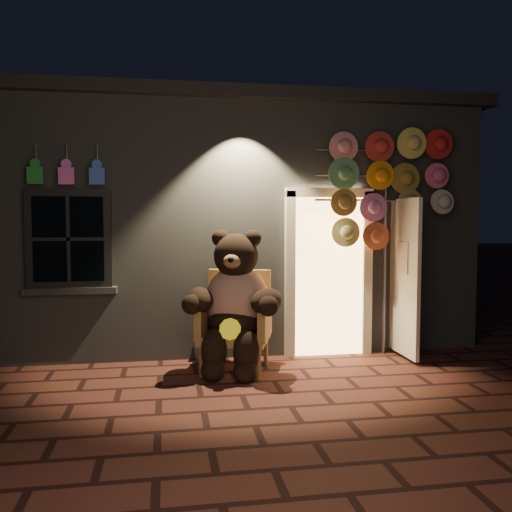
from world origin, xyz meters
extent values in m
plane|color=#51241E|center=(0.00, 0.00, 0.00)|extent=(60.00, 60.00, 0.00)
cube|color=slate|center=(0.00, 4.00, 1.65)|extent=(7.00, 5.00, 3.30)
cube|color=black|center=(0.00, 4.00, 3.38)|extent=(7.30, 5.30, 0.16)
cube|color=black|center=(-1.90, 1.46, 1.55)|extent=(1.00, 0.10, 1.20)
cube|color=black|center=(-1.90, 1.43, 1.55)|extent=(0.82, 0.06, 1.02)
cube|color=slate|center=(-1.90, 1.46, 0.92)|extent=(1.10, 0.14, 0.08)
cube|color=#FFC372|center=(1.35, 1.48, 1.05)|extent=(0.92, 0.10, 2.10)
cube|color=beige|center=(0.83, 1.44, 1.05)|extent=(0.12, 0.12, 2.20)
cube|color=beige|center=(1.87, 1.44, 1.05)|extent=(0.12, 0.12, 2.20)
cube|color=beige|center=(1.35, 1.44, 2.13)|extent=(1.16, 0.12, 0.12)
cube|color=beige|center=(2.25, 1.10, 1.05)|extent=(0.05, 0.80, 2.00)
cube|color=#227E2C|center=(-2.25, 1.38, 2.30)|extent=(0.18, 0.07, 0.20)
cylinder|color=#59595E|center=(-2.25, 1.44, 2.55)|extent=(0.02, 0.02, 0.25)
cube|color=#E45EC3|center=(-1.90, 1.38, 2.30)|extent=(0.18, 0.07, 0.20)
cylinder|color=#59595E|center=(-1.90, 1.44, 2.55)|extent=(0.02, 0.02, 0.25)
cube|color=blue|center=(-1.55, 1.38, 2.30)|extent=(0.18, 0.07, 0.20)
cylinder|color=#59595E|center=(-1.55, 1.44, 2.55)|extent=(0.02, 0.02, 0.25)
cube|color=#B09044|center=(0.04, 0.89, 0.40)|extent=(0.95, 0.91, 0.11)
cube|color=#B09044|center=(0.14, 1.21, 0.79)|extent=(0.76, 0.32, 0.77)
cube|color=#B09044|center=(-0.31, 0.98, 0.62)|extent=(0.28, 0.65, 0.44)
cube|color=#B09044|center=(0.38, 0.76, 0.62)|extent=(0.28, 0.65, 0.44)
cylinder|color=#B09044|center=(-0.37, 0.70, 0.18)|extent=(0.05, 0.05, 0.35)
cylinder|color=#B09044|center=(0.26, 0.50, 0.18)|extent=(0.05, 0.05, 0.35)
cylinder|color=#B09044|center=(-0.18, 1.29, 0.18)|extent=(0.05, 0.05, 0.35)
cylinder|color=#B09044|center=(0.45, 1.08, 0.18)|extent=(0.05, 0.05, 0.35)
ellipsoid|color=#AB2B12|center=(0.07, 0.95, 0.83)|extent=(0.92, 0.82, 0.81)
ellipsoid|color=black|center=(0.05, 0.86, 0.60)|extent=(0.77, 0.71, 0.38)
sphere|color=black|center=(0.06, 0.89, 1.36)|extent=(0.65, 0.65, 0.52)
sphere|color=black|center=(-0.12, 0.98, 1.57)|extent=(0.20, 0.20, 0.20)
sphere|color=black|center=(0.25, 0.87, 1.57)|extent=(0.20, 0.20, 0.20)
ellipsoid|color=olive|center=(-0.02, 0.67, 1.32)|extent=(0.24, 0.20, 0.16)
ellipsoid|color=black|center=(-0.37, 0.83, 0.87)|extent=(0.31, 0.54, 0.29)
ellipsoid|color=black|center=(0.36, 0.59, 0.87)|extent=(0.56, 0.60, 0.29)
ellipsoid|color=black|center=(-0.23, 0.59, 0.32)|extent=(0.29, 0.29, 0.50)
ellipsoid|color=black|center=(0.11, 0.48, 0.32)|extent=(0.29, 0.29, 0.50)
sphere|color=black|center=(-0.25, 0.53, 0.12)|extent=(0.27, 0.27, 0.27)
sphere|color=black|center=(0.09, 0.42, 0.12)|extent=(0.27, 0.27, 0.27)
cylinder|color=yellow|center=(-0.06, 0.54, 0.57)|extent=(0.27, 0.17, 0.24)
cylinder|color=#59595E|center=(2.10, 1.38, 1.44)|extent=(0.04, 0.04, 2.89)
cylinder|color=#59595E|center=(1.78, 1.36, 2.68)|extent=(1.28, 0.03, 0.03)
cylinder|color=#59595E|center=(1.78, 1.36, 2.35)|extent=(1.28, 0.03, 0.03)
cylinder|color=#59595E|center=(1.78, 1.36, 2.03)|extent=(1.28, 0.03, 0.03)
cylinder|color=pink|center=(1.50, 1.30, 2.73)|extent=(0.36, 0.11, 0.37)
cylinder|color=red|center=(1.93, 1.27, 2.73)|extent=(0.36, 0.11, 0.37)
cylinder|color=#D7C95D|center=(2.36, 1.24, 2.73)|extent=(0.36, 0.11, 0.37)
cylinder|color=red|center=(2.78, 1.30, 2.73)|extent=(0.36, 0.11, 0.37)
cylinder|color=#589664|center=(1.50, 1.27, 2.35)|extent=(0.36, 0.11, 0.37)
cylinder|color=orange|center=(1.93, 1.24, 2.35)|extent=(0.36, 0.11, 0.37)
cylinder|color=olive|center=(2.36, 1.30, 2.35)|extent=(0.36, 0.11, 0.37)
cylinder|color=#F25E8E|center=(2.78, 1.27, 2.35)|extent=(0.36, 0.11, 0.37)
cylinder|color=#A67B34|center=(1.50, 1.24, 1.98)|extent=(0.36, 0.11, 0.37)
cylinder|color=#CC70AE|center=(1.93, 1.30, 1.98)|extent=(0.36, 0.11, 0.37)
cylinder|color=#A18A51|center=(2.36, 1.27, 1.98)|extent=(0.36, 0.11, 0.37)
cylinder|color=beige|center=(2.78, 1.24, 1.98)|extent=(0.36, 0.11, 0.37)
cylinder|color=#C7BC62|center=(1.50, 1.30, 1.61)|extent=(0.36, 0.11, 0.37)
cylinder|color=#CF6138|center=(1.93, 1.27, 1.61)|extent=(0.36, 0.11, 0.37)
camera|label=1|loc=(-0.75, -5.35, 1.80)|focal=38.00mm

